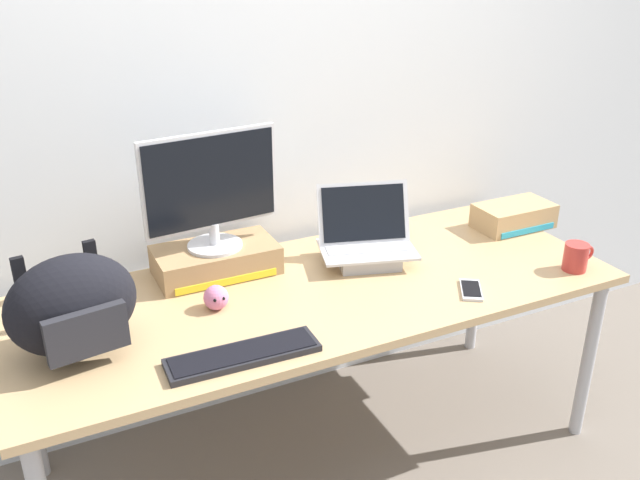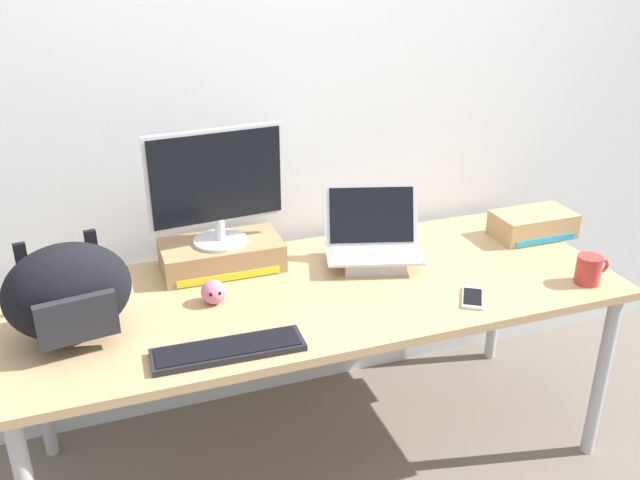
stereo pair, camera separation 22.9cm
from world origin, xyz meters
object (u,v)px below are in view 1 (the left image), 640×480
(open_laptop, at_px, (366,247))
(desktop_monitor, at_px, (211,190))
(toner_box_cyan, at_px, (514,216))
(toner_box_yellow, at_px, (216,260))
(cell_phone, at_px, (471,290))
(plush_toy, at_px, (216,298))
(external_keyboard, at_px, (243,355))
(coffee_mug, at_px, (576,257))
(messenger_backpack, at_px, (72,306))

(open_laptop, bearing_deg, desktop_monitor, -179.21)
(desktop_monitor, xyz_separation_m, toner_box_cyan, (1.25, -0.13, -0.27))
(toner_box_yellow, distance_m, cell_phone, 0.91)
(plush_toy, bearing_deg, desktop_monitor, 71.81)
(desktop_monitor, height_order, cell_phone, desktop_monitor)
(cell_phone, bearing_deg, plush_toy, -166.08)
(open_laptop, bearing_deg, plush_toy, -154.39)
(toner_box_yellow, bearing_deg, toner_box_cyan, -6.21)
(toner_box_yellow, xyz_separation_m, plush_toy, (-0.08, -0.25, -0.01))
(external_keyboard, height_order, coffee_mug, coffee_mug)
(open_laptop, distance_m, cell_phone, 0.43)
(external_keyboard, relative_size, coffee_mug, 3.51)
(toner_box_yellow, height_order, coffee_mug, same)
(desktop_monitor, height_order, toner_box_cyan, desktop_monitor)
(toner_box_cyan, bearing_deg, coffee_mug, -98.77)
(desktop_monitor, height_order, messenger_backpack, desktop_monitor)
(messenger_backpack, height_order, plush_toy, messenger_backpack)
(toner_box_yellow, relative_size, messenger_backpack, 1.08)
(coffee_mug, relative_size, plush_toy, 1.57)
(open_laptop, xyz_separation_m, plush_toy, (-0.62, -0.10, -0.02))
(messenger_backpack, distance_m, cell_phone, 1.29)
(toner_box_yellow, height_order, external_keyboard, toner_box_yellow)
(external_keyboard, height_order, plush_toy, plush_toy)
(open_laptop, bearing_deg, coffee_mug, -14.98)
(toner_box_yellow, distance_m, desktop_monitor, 0.27)
(desktop_monitor, bearing_deg, external_keyboard, -105.78)
(plush_toy, bearing_deg, external_keyboard, -93.77)
(coffee_mug, bearing_deg, messenger_backpack, 172.01)
(desktop_monitor, height_order, open_laptop, desktop_monitor)
(desktop_monitor, distance_m, cell_phone, 0.96)
(external_keyboard, distance_m, plush_toy, 0.31)
(external_keyboard, height_order, toner_box_cyan, toner_box_cyan)
(open_laptop, distance_m, plush_toy, 0.63)
(plush_toy, bearing_deg, toner_box_yellow, 71.92)
(open_laptop, distance_m, coffee_mug, 0.76)
(toner_box_yellow, height_order, plush_toy, toner_box_yellow)
(toner_box_yellow, height_order, toner_box_cyan, toner_box_yellow)
(open_laptop, relative_size, cell_phone, 2.49)
(messenger_backpack, relative_size, toner_box_cyan, 1.26)
(external_keyboard, height_order, cell_phone, external_keyboard)
(toner_box_cyan, bearing_deg, external_keyboard, -162.62)
(coffee_mug, height_order, plush_toy, coffee_mug)
(toner_box_yellow, xyz_separation_m, messenger_backpack, (-0.52, -0.31, 0.10))
(desktop_monitor, xyz_separation_m, messenger_backpack, (-0.52, -0.31, -0.17))
(coffee_mug, bearing_deg, external_keyboard, -179.56)
(coffee_mug, bearing_deg, toner_box_cyan, 81.23)
(messenger_backpack, bearing_deg, cell_phone, -17.91)
(coffee_mug, bearing_deg, plush_toy, 166.75)
(cell_phone, distance_m, toner_box_cyan, 0.64)
(external_keyboard, relative_size, messenger_backpack, 1.12)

